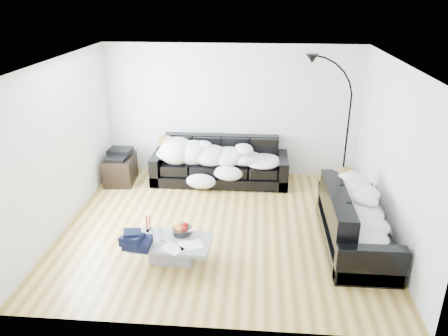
# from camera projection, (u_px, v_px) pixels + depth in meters

# --- Properties ---
(ground) EXTENTS (5.00, 5.00, 0.00)m
(ground) POSITION_uv_depth(u_px,v_px,m) (222.00, 227.00, 7.01)
(ground) COLOR olive
(ground) RESTS_ON ground
(wall_back) EXTENTS (5.00, 0.02, 2.60)m
(wall_back) POSITION_uv_depth(u_px,v_px,m) (232.00, 111.00, 8.58)
(wall_back) COLOR silver
(wall_back) RESTS_ON ground
(wall_left) EXTENTS (0.02, 4.50, 2.60)m
(wall_left) POSITION_uv_depth(u_px,v_px,m) (60.00, 146.00, 6.70)
(wall_left) COLOR silver
(wall_left) RESTS_ON ground
(wall_right) EXTENTS (0.02, 4.50, 2.60)m
(wall_right) POSITION_uv_depth(u_px,v_px,m) (394.00, 156.00, 6.32)
(wall_right) COLOR silver
(wall_right) RESTS_ON ground
(ceiling) EXTENTS (5.00, 5.00, 0.00)m
(ceiling) POSITION_uv_depth(u_px,v_px,m) (222.00, 63.00, 6.01)
(ceiling) COLOR white
(ceiling) RESTS_ON ground
(sofa_back) EXTENTS (2.62, 0.91, 0.86)m
(sofa_back) POSITION_uv_depth(u_px,v_px,m) (220.00, 161.00, 8.48)
(sofa_back) COLOR black
(sofa_back) RESTS_ON ground
(sofa_right) EXTENTS (0.89, 2.09, 0.84)m
(sofa_right) POSITION_uv_depth(u_px,v_px,m) (357.00, 219.00, 6.37)
(sofa_right) COLOR black
(sofa_right) RESTS_ON ground
(sleeper_back) EXTENTS (2.22, 0.77, 0.44)m
(sleeper_back) POSITION_uv_depth(u_px,v_px,m) (220.00, 152.00, 8.35)
(sleeper_back) COLOR silver
(sleeper_back) RESTS_ON sofa_back
(sleeper_right) EXTENTS (0.76, 1.79, 0.44)m
(sleeper_right) POSITION_uv_depth(u_px,v_px,m) (359.00, 206.00, 6.29)
(sleeper_right) COLOR silver
(sleeper_right) RESTS_ON sofa_right
(teal_cushion) EXTENTS (0.42, 0.38, 0.20)m
(teal_cushion) POSITION_uv_depth(u_px,v_px,m) (347.00, 183.00, 6.86)
(teal_cushion) COLOR #0C5949
(teal_cushion) RESTS_ON sofa_right
(coffee_table) EXTENTS (1.11, 0.69, 0.31)m
(coffee_table) POSITION_uv_depth(u_px,v_px,m) (172.00, 250.00, 6.10)
(coffee_table) COLOR #939699
(coffee_table) RESTS_ON ground
(fruit_bowl) EXTENTS (0.32, 0.32, 0.17)m
(fruit_bowl) POSITION_uv_depth(u_px,v_px,m) (182.00, 228.00, 6.17)
(fruit_bowl) COLOR white
(fruit_bowl) RESTS_ON coffee_table
(wine_glass_a) EXTENTS (0.07, 0.07, 0.15)m
(wine_glass_a) POSITION_uv_depth(u_px,v_px,m) (161.00, 231.00, 6.13)
(wine_glass_a) COLOR white
(wine_glass_a) RESTS_ON coffee_table
(wine_glass_b) EXTENTS (0.08, 0.08, 0.17)m
(wine_glass_b) POSITION_uv_depth(u_px,v_px,m) (152.00, 235.00, 6.01)
(wine_glass_b) COLOR white
(wine_glass_b) RESTS_ON coffee_table
(wine_glass_c) EXTENTS (0.08, 0.08, 0.19)m
(wine_glass_c) POSITION_uv_depth(u_px,v_px,m) (162.00, 235.00, 5.99)
(wine_glass_c) COLOR white
(wine_glass_c) RESTS_ON coffee_table
(candle_left) EXTENTS (0.05, 0.05, 0.27)m
(candle_left) POSITION_uv_depth(u_px,v_px,m) (147.00, 223.00, 6.22)
(candle_left) COLOR maroon
(candle_left) RESTS_ON coffee_table
(candle_right) EXTENTS (0.05, 0.05, 0.22)m
(candle_right) POSITION_uv_depth(u_px,v_px,m) (150.00, 223.00, 6.26)
(candle_right) COLOR maroon
(candle_right) RESTS_ON coffee_table
(newspaper_a) EXTENTS (0.38, 0.34, 0.01)m
(newspaper_a) POSITION_uv_depth(u_px,v_px,m) (191.00, 245.00, 5.93)
(newspaper_a) COLOR silver
(newspaper_a) RESTS_ON coffee_table
(newspaper_b) EXTENTS (0.36, 0.34, 0.01)m
(newspaper_b) POSITION_uv_depth(u_px,v_px,m) (172.00, 248.00, 5.84)
(newspaper_b) COLOR silver
(newspaper_b) RESTS_ON coffee_table
(navy_jacket) EXTENTS (0.42, 0.37, 0.19)m
(navy_jacket) POSITION_uv_depth(u_px,v_px,m) (135.00, 236.00, 5.82)
(navy_jacket) COLOR black
(navy_jacket) RESTS_ON coffee_table
(shoes) EXTENTS (0.58, 0.50, 0.11)m
(shoes) POSITION_uv_depth(u_px,v_px,m) (358.00, 269.00, 5.86)
(shoes) COLOR #472311
(shoes) RESTS_ON ground
(av_cabinet) EXTENTS (0.58, 0.80, 0.52)m
(av_cabinet) POSITION_uv_depth(u_px,v_px,m) (121.00, 169.00, 8.55)
(av_cabinet) COLOR black
(av_cabinet) RESTS_ON ground
(stereo) EXTENTS (0.46, 0.36, 0.13)m
(stereo) POSITION_uv_depth(u_px,v_px,m) (119.00, 154.00, 8.42)
(stereo) COLOR black
(stereo) RESTS_ON av_cabinet
(floor_lamp) EXTENTS (0.85, 0.58, 2.18)m
(floor_lamp) POSITION_uv_depth(u_px,v_px,m) (348.00, 131.00, 8.10)
(floor_lamp) COLOR black
(floor_lamp) RESTS_ON ground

